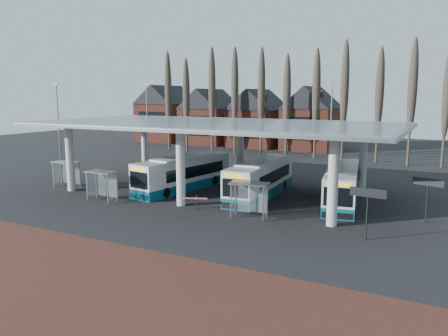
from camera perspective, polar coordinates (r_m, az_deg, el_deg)
The scene contains 17 objects.
ground at distance 33.14m, azimuth -7.96°, elevation -5.79°, with size 140.00×140.00×0.00m, color black.
brick_strip at distance 24.85m, azimuth -24.49°, elevation -11.79°, with size 70.00×10.00×0.03m, color #4F251F.
station_canopy at distance 38.89m, azimuth -1.32°, elevation 5.05°, with size 32.00×16.00×6.34m.
poplar_row at distance 61.88m, azimuth 10.00°, elevation 9.41°, with size 45.10×1.10×14.50m.
townhouse_row at distance 78.04m, azimuth 1.24°, elevation 7.44°, with size 36.80×10.30×12.25m.
lamp_post_a at distance 60.47m, azimuth -10.00°, elevation 6.15°, with size 0.80×0.16×10.17m.
lamp_post_b at distance 53.63m, azimuth 13.78°, elevation 5.62°, with size 0.80×0.16×10.17m.
lamp_post_d at distance 60.02m, azimuth -20.81°, elevation 5.66°, with size 0.80×0.16×10.17m.
bus_1 at distance 40.85m, azimuth -5.23°, elevation -0.73°, with size 4.08×11.45×3.12m.
bus_2 at distance 38.20m, azimuth 4.85°, elevation -1.42°, with size 2.94×11.42×3.14m.
bus_3 at distance 36.88m, azimuth 15.16°, elevation -2.21°, with size 4.08×11.07×3.01m.
shelter_0 at distance 44.12m, azimuth -19.80°, elevation -0.06°, with size 2.74×1.49×2.47m.
shelter_1 at distance 37.50m, azimuth -15.56°, elevation -1.41°, with size 2.74×1.44×2.51m.
shelter_2 at distance 31.20m, azimuth 3.38°, elevation -3.15°, with size 2.93×1.76×2.56m.
info_sign_0 at distance 27.51m, azimuth 18.29°, elevation -3.57°, with size 2.15×0.27×3.20m.
info_sign_1 at distance 32.68m, azimuth 25.11°, elevation -2.07°, with size 2.04×0.79×3.15m.
barrier at distance 33.48m, azimuth -3.93°, elevation -4.10°, with size 1.97×1.03×1.07m.
Camera 1 is at (18.61, -26.02, 8.66)m, focal length 35.00 mm.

